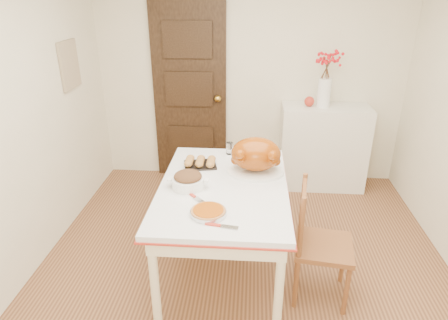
# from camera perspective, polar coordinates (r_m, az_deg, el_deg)

# --- Properties ---
(floor) EXTENTS (3.50, 4.00, 0.00)m
(floor) POSITION_cam_1_polar(r_m,az_deg,el_deg) (3.32, 2.73, -17.52)
(floor) COLOR #56311E
(floor) RESTS_ON ground
(wall_back) EXTENTS (3.50, 0.00, 2.50)m
(wall_back) POSITION_cam_1_polar(r_m,az_deg,el_deg) (4.57, 3.85, 12.15)
(wall_back) COLOR beige
(wall_back) RESTS_ON ground
(door_back) EXTENTS (0.85, 0.06, 2.06)m
(door_back) POSITION_cam_1_polar(r_m,az_deg,el_deg) (4.65, -5.00, 9.54)
(door_back) COLOR black
(door_back) RESTS_ON ground
(photo_board) EXTENTS (0.03, 0.35, 0.45)m
(photo_board) POSITION_cam_1_polar(r_m,az_deg,el_deg) (4.13, -21.60, 12.79)
(photo_board) COLOR tan
(photo_board) RESTS_ON ground
(sideboard) EXTENTS (0.97, 0.43, 0.97)m
(sideboard) POSITION_cam_1_polar(r_m,az_deg,el_deg) (4.66, 14.16, 1.82)
(sideboard) COLOR silver
(sideboard) RESTS_ON floor
(kitchen_table) EXTENTS (0.96, 1.41, 0.84)m
(kitchen_table) POSITION_cam_1_polar(r_m,az_deg,el_deg) (3.14, -0.07, -10.45)
(kitchen_table) COLOR silver
(kitchen_table) RESTS_ON floor
(chair_oak) EXTENTS (0.47, 0.47, 0.94)m
(chair_oak) POSITION_cam_1_polar(r_m,az_deg,el_deg) (3.03, 14.38, -11.73)
(chair_oak) COLOR brown
(chair_oak) RESTS_ON floor
(berry_vase) EXTENTS (0.34, 0.34, 0.65)m
(berry_vase) POSITION_cam_1_polar(r_m,az_deg,el_deg) (4.42, 14.60, 11.58)
(berry_vase) COLOR white
(berry_vase) RESTS_ON sideboard
(apple) EXTENTS (0.11, 0.11, 0.11)m
(apple) POSITION_cam_1_polar(r_m,az_deg,el_deg) (4.46, 12.33, 8.34)
(apple) COLOR #B32B1C
(apple) RESTS_ON sideboard
(turkey_platter) EXTENTS (0.52, 0.46, 0.29)m
(turkey_platter) POSITION_cam_1_polar(r_m,az_deg,el_deg) (3.05, 4.66, 0.59)
(turkey_platter) COLOR #85380A
(turkey_platter) RESTS_ON kitchen_table
(pumpkin_pie) EXTENTS (0.26, 0.26, 0.05)m
(pumpkin_pie) POSITION_cam_1_polar(r_m,az_deg,el_deg) (2.55, -2.30, -7.47)
(pumpkin_pie) COLOR #9B4208
(pumpkin_pie) RESTS_ON kitchen_table
(stuffing_dish) EXTENTS (0.35, 0.30, 0.12)m
(stuffing_dish) POSITION_cam_1_polar(r_m,az_deg,el_deg) (2.87, -5.26, -2.92)
(stuffing_dish) COLOR #432A14
(stuffing_dish) RESTS_ON kitchen_table
(rolls_tray) EXTENTS (0.29, 0.25, 0.07)m
(rolls_tray) POSITION_cam_1_polar(r_m,az_deg,el_deg) (3.21, -3.49, -0.30)
(rolls_tray) COLOR #B4803D
(rolls_tray) RESTS_ON kitchen_table
(pie_server) EXTENTS (0.22, 0.09, 0.01)m
(pie_server) POSITION_cam_1_polar(r_m,az_deg,el_deg) (2.44, -0.36, -9.57)
(pie_server) COLOR silver
(pie_server) RESTS_ON kitchen_table
(carving_knife) EXTENTS (0.22, 0.23, 0.01)m
(carving_knife) POSITION_cam_1_polar(r_m,az_deg,el_deg) (2.72, -3.82, -5.70)
(carving_knife) COLOR silver
(carving_knife) RESTS_ON kitchen_table
(drinking_glass) EXTENTS (0.06, 0.06, 0.10)m
(drinking_glass) POSITION_cam_1_polar(r_m,az_deg,el_deg) (3.42, 0.83, 1.72)
(drinking_glass) COLOR white
(drinking_glass) RESTS_ON kitchen_table
(shaker_pair) EXTENTS (0.09, 0.04, 0.09)m
(shaker_pair) POSITION_cam_1_polar(r_m,az_deg,el_deg) (3.39, 6.22, 1.16)
(shaker_pair) COLOR white
(shaker_pair) RESTS_ON kitchen_table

